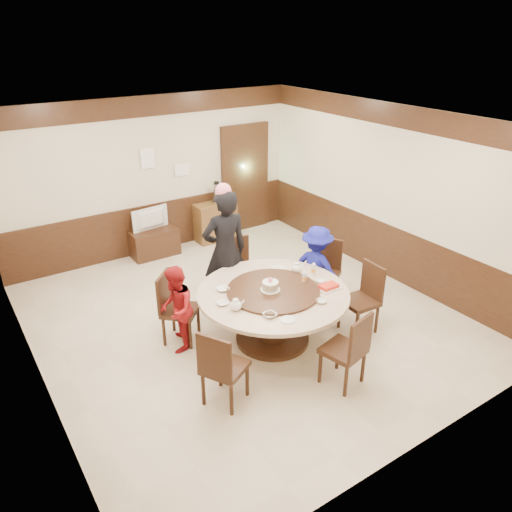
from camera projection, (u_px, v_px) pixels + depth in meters
room at (244, 250)px, 6.80m from camera, size 6.00×6.04×2.84m
banquet_table at (273, 306)px, 6.52m from camera, size 1.97×1.97×0.78m
chair_0 at (323, 283)px, 7.58m from camera, size 0.61×0.61×0.97m
chair_1 at (240, 281)px, 7.63m from camera, size 0.54×0.54×0.97m
chair_2 at (179, 320)px, 6.64m from camera, size 0.62×0.62×0.97m
chair_3 at (224, 379)px, 5.54m from camera, size 0.60×0.60×0.97m
chair_4 at (344, 361)px, 5.83m from camera, size 0.53×0.54×0.97m
chair_5 at (360, 310)px, 6.86m from camera, size 0.47×0.46×0.97m
person_standing at (225, 251)px, 7.14m from camera, size 0.73×0.53×1.84m
person_red at (176, 309)px, 6.36m from camera, size 0.66×0.71×1.16m
person_blue at (316, 268)px, 7.30m from camera, size 0.74×0.94×1.28m
birthday_cake at (270, 286)px, 6.38m from camera, size 0.26×0.26×0.18m
teapot_left at (236, 305)px, 5.99m from camera, size 0.17×0.15×0.13m
teapot_right at (297, 268)px, 6.90m from camera, size 0.17×0.15×0.13m
bowl_0 at (223, 289)px, 6.44m from camera, size 0.16×0.16×0.04m
bowl_1 at (321, 301)px, 6.16m from camera, size 0.13×0.13×0.04m
bowl_2 at (270, 315)px, 5.88m from camera, size 0.16×0.16×0.04m
bowl_3 at (320, 281)px, 6.64m from camera, size 0.14×0.14×0.04m
bowl_4 at (223, 303)px, 6.12m from camera, size 0.14×0.14×0.04m
saucer_near at (288, 320)px, 5.81m from camera, size 0.18×0.18×0.01m
saucer_far at (279, 268)px, 7.03m from camera, size 0.18×0.18×0.01m
shrimp_platter at (329, 287)px, 6.48m from camera, size 0.30×0.20×0.06m
bottle_0 at (304, 278)px, 6.60m from camera, size 0.06×0.06×0.16m
bottle_1 at (313, 270)px, 6.82m from camera, size 0.06×0.06×0.16m
tv_stand at (154, 243)px, 9.10m from camera, size 0.85×0.45×0.50m
television at (152, 219)px, 8.91m from camera, size 0.71×0.18×0.40m
side_cabinet at (215, 221)px, 9.73m from camera, size 0.80×0.40×0.75m
thermos at (217, 193)px, 9.51m from camera, size 0.15×0.15×0.38m
notice_left at (148, 158)px, 8.67m from camera, size 0.25×0.00×0.35m
notice_right at (183, 170)px, 9.13m from camera, size 0.30×0.00×0.22m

